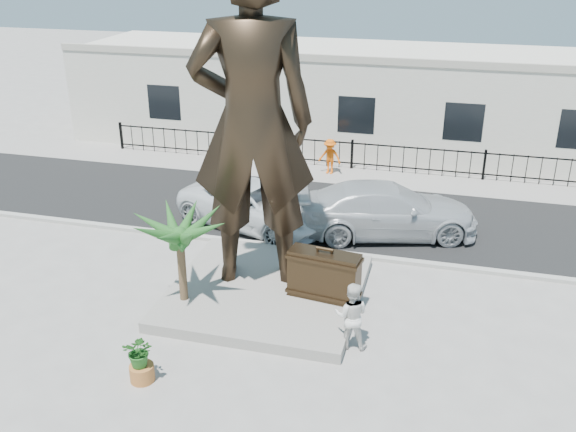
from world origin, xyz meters
name	(u,v)px	position (x,y,z in m)	size (l,w,h in m)	color
ground	(268,327)	(0.00, 0.00, 0.00)	(100.00, 100.00, 0.00)	#9E9991
street	(330,210)	(0.00, 8.00, 0.01)	(40.00, 7.00, 0.01)	black
curb	(308,250)	(0.00, 4.50, 0.06)	(40.00, 0.25, 0.12)	#A5A399
far_sidewalk	(348,174)	(0.00, 12.00, 0.01)	(40.00, 2.50, 0.02)	#9E9991
plinth	(266,291)	(-0.50, 1.50, 0.15)	(5.20, 5.20, 0.30)	gray
fence	(352,155)	(0.00, 12.80, 0.60)	(22.00, 0.10, 1.20)	black
building	(368,97)	(0.00, 17.00, 2.20)	(28.00, 7.00, 4.40)	silver
statue	(252,123)	(-0.98, 2.05, 4.80)	(3.28, 2.16, 9.00)	black
suitcase	(324,275)	(1.16, 1.37, 0.97)	(1.90, 0.61, 1.34)	#302214
tourist	(351,316)	(2.18, -0.25, 0.87)	(0.84, 0.66, 1.74)	silver
car_white	(256,205)	(-2.23, 6.04, 0.77)	(2.54, 5.50, 1.53)	white
car_silver	(387,210)	(2.23, 6.48, 0.89)	(2.45, 6.03, 1.75)	#B8BBBD
worker	(330,156)	(-0.80, 11.91, 0.77)	(0.97, 0.56, 1.50)	#EE5E0C
palm_tree	(185,308)	(-2.46, 0.32, 0.00)	(1.80, 1.80, 3.20)	#20511D
planter	(142,373)	(-2.15, -2.79, 0.20)	(0.56, 0.56, 0.40)	#AD642D
shrub	(140,351)	(-2.15, -2.79, 0.78)	(0.69, 0.60, 0.77)	#225B1D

